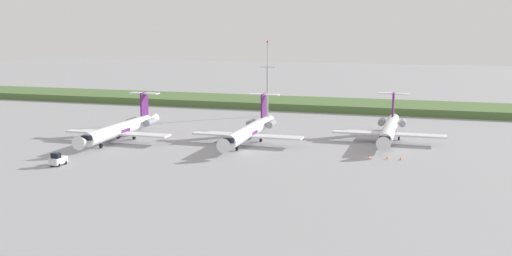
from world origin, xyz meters
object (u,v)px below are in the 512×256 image
object	(u,v)px
regional_jet_second	(249,131)
antenna_mast	(267,85)
regional_jet_third	(389,129)
regional_jet_nearest	(121,129)
safety_cone_rear_marker	(400,159)
safety_cone_front_marker	(369,156)
baggage_tug	(58,160)
safety_cone_mid_marker	(387,158)

from	to	relation	value
regional_jet_second	antenna_mast	bearing A→B (deg)	99.95
regional_jet_third	regional_jet_nearest	bearing A→B (deg)	-164.04
safety_cone_rear_marker	antenna_mast	bearing A→B (deg)	130.22
antenna_mast	safety_cone_front_marker	distance (m)	53.71
regional_jet_second	safety_cone_rear_marker	world-z (taller)	regional_jet_second
regional_jet_nearest	regional_jet_second	world-z (taller)	same
regional_jet_second	baggage_tug	distance (m)	38.10
regional_jet_second	safety_cone_front_marker	xyz separation A→B (m)	(24.82, -6.50, -2.26)
safety_cone_rear_marker	regional_jet_third	bearing A→B (deg)	100.53
regional_jet_third	antenna_mast	size ratio (longest dim) A/B	1.56
regional_jet_nearest	safety_cone_rear_marker	world-z (taller)	regional_jet_nearest
regional_jet_nearest	safety_cone_rear_marker	xyz separation A→B (m)	(56.82, -1.79, -2.26)
baggage_tug	safety_cone_mid_marker	world-z (taller)	baggage_tug
antenna_mast	safety_cone_rear_marker	distance (m)	57.66
baggage_tug	safety_cone_mid_marker	size ratio (longest dim) A/B	5.82
regional_jet_third	safety_cone_rear_marker	world-z (taller)	regional_jet_third
regional_jet_second	antenna_mast	size ratio (longest dim) A/B	1.56
regional_jet_third	baggage_tug	distance (m)	65.24
regional_jet_nearest	antenna_mast	bearing A→B (deg)	64.50
safety_cone_front_marker	safety_cone_rear_marker	distance (m)	5.69
regional_jet_third	antenna_mast	distance (m)	43.23
regional_jet_second	regional_jet_third	distance (m)	29.06
regional_jet_second	baggage_tug	world-z (taller)	regional_jet_second
safety_cone_mid_marker	safety_cone_rear_marker	world-z (taller)	same
antenna_mast	baggage_tug	size ratio (longest dim) A/B	6.22
regional_jet_nearest	safety_cone_front_marker	xyz separation A→B (m)	(51.16, -1.15, -2.26)
baggage_tug	regional_jet_second	bearing A→B (deg)	47.68
baggage_tug	safety_cone_rear_marker	bearing A→B (deg)	20.53
antenna_mast	safety_cone_front_marker	xyz separation A→B (m)	(31.21, -42.96, -8.05)
regional_jet_nearest	regional_jet_third	xyz separation A→B (m)	(53.63, 15.34, 0.00)
regional_jet_second	safety_cone_rear_marker	bearing A→B (deg)	-13.18
regional_jet_nearest	regional_jet_third	bearing A→B (deg)	15.96
regional_jet_second	safety_cone_mid_marker	distance (m)	29.09
regional_jet_nearest	safety_cone_mid_marker	world-z (taller)	regional_jet_nearest
regional_jet_second	safety_cone_mid_marker	size ratio (longest dim) A/B	56.36
safety_cone_front_marker	safety_cone_mid_marker	size ratio (longest dim) A/B	1.00
regional_jet_second	regional_jet_third	world-z (taller)	same
safety_cone_mid_marker	safety_cone_rear_marker	bearing A→B (deg)	-4.85
regional_jet_third	antenna_mast	xyz separation A→B (m)	(-33.69, 26.47, 5.79)
regional_jet_nearest	safety_cone_front_marker	bearing A→B (deg)	-1.28
regional_jet_nearest	regional_jet_second	distance (m)	26.88
regional_jet_third	safety_cone_front_marker	size ratio (longest dim) A/B	56.36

